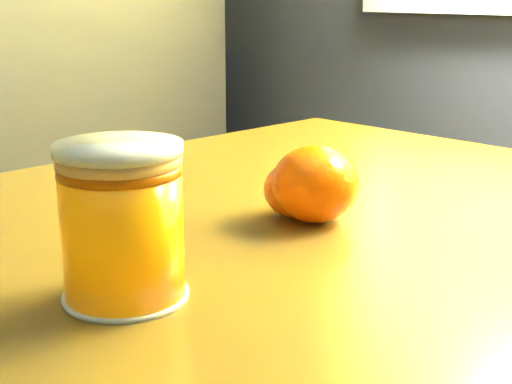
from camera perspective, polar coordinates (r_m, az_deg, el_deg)
table at (r=0.66m, az=-0.67°, el=-9.61°), size 0.99×0.75×0.68m
juice_glass at (r=0.46m, az=-10.64°, el=-2.48°), size 0.08×0.08×0.10m
orange_front at (r=0.62m, az=4.74°, el=0.65°), size 0.09×0.09×0.07m
orange_back at (r=0.63m, az=3.19°, el=0.21°), size 0.07×0.07×0.05m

